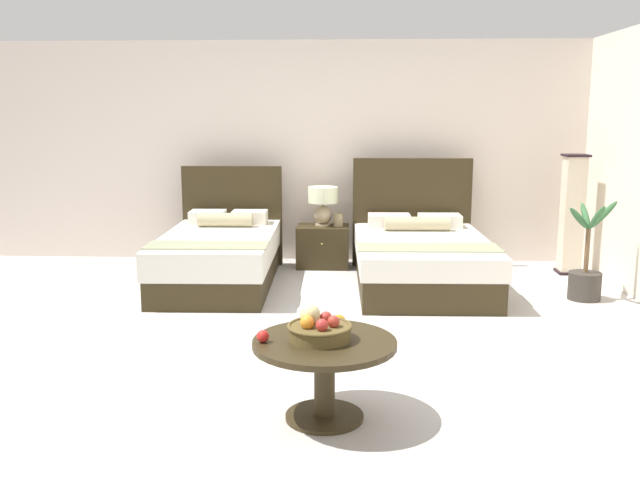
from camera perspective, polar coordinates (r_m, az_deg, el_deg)
The scene contains 13 objects.
ground_plane at distance 5.67m, azimuth -0.75°, elevation -7.55°, with size 9.74×9.26×0.02m, color beige.
wall_back at distance 8.23m, azimuth 0.43°, elevation 7.26°, with size 9.74×0.12×2.56m, color silver.
bed_near_window at distance 7.17m, azimuth -8.25°, elevation -1.23°, with size 1.18×2.06×1.14m.
bed_near_corner at distance 7.09m, azimuth 8.29°, elevation -1.44°, with size 1.37×2.08×1.24m.
nightstand at distance 7.90m, azimuth 0.24°, elevation -0.51°, with size 0.59×0.47×0.47m.
table_lamp at distance 7.84m, azimuth 0.25°, elevation 3.23°, with size 0.34×0.34×0.44m.
vase at distance 7.80m, azimuth 1.52°, elevation 1.69°, with size 0.10×0.10×0.15m.
coffee_table at distance 4.00m, azimuth 0.38°, elevation -9.93°, with size 0.82×0.82×0.47m.
fruit_bowl at distance 3.96m, azimuth -0.10°, elevation -7.31°, with size 0.37×0.37×0.19m.
loose_apple at distance 3.93m, azimuth -4.73°, elevation -7.91°, with size 0.07×0.07×0.07m.
loose_orange at distance 4.17m, azimuth 1.57°, elevation -6.71°, with size 0.08×0.08×0.08m.
floor_lamp_corner at distance 7.99m, azimuth 20.05°, elevation 1.98°, with size 0.25×0.25×1.30m.
potted_palm at distance 6.98m, azimuth 21.05°, elevation -2.58°, with size 0.49×0.63×0.96m.
Camera 1 is at (0.33, -5.38, 1.75)m, focal length 38.84 mm.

